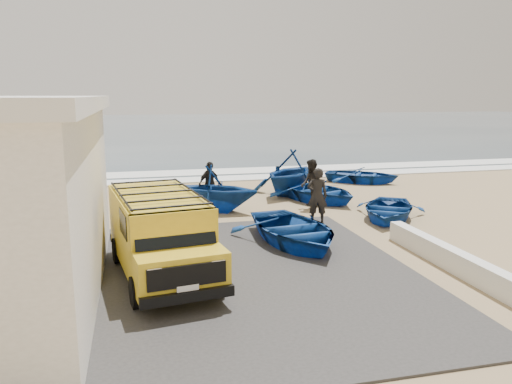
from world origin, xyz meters
TOP-DOWN VIEW (x-y plane):
  - ground at (0.00, 0.00)m, footprint 160.00×160.00m
  - slab at (-2.00, -2.00)m, footprint 12.00×10.00m
  - ocean at (0.00, 56.00)m, footprint 180.00×88.00m
  - surf_line at (0.00, 12.00)m, footprint 180.00×1.60m
  - surf_wash at (0.00, 14.50)m, footprint 180.00×2.20m
  - parapet at (5.00, -3.00)m, footprint 0.35×6.00m
  - van at (-2.11, -1.55)m, footprint 2.57×5.02m
  - boat_near_left at (1.81, 0.20)m, footprint 3.50×4.55m
  - boat_near_right at (5.97, 2.27)m, footprint 4.02×4.31m
  - boat_mid_left at (0.23, 4.93)m, footprint 4.34×4.19m
  - boat_mid_right at (4.62, 5.78)m, footprint 4.20×4.82m
  - boat_far_left at (3.96, 7.36)m, footprint 4.94×4.99m
  - boat_far_right at (8.36, 9.38)m, footprint 4.40×4.14m
  - fisherman_front at (3.35, 2.37)m, footprint 0.79×0.63m
  - fisherman_middle at (3.91, 4.53)m, footprint 0.87×1.04m
  - fisherman_back at (0.18, 5.88)m, footprint 1.11×0.89m

SIDE VIEW (x-z plane):
  - ground at x=0.00m, z-range 0.00..0.00m
  - ocean at x=0.00m, z-range 0.00..0.01m
  - surf_wash at x=0.00m, z-range 0.00..0.04m
  - slab at x=-2.00m, z-range 0.00..0.05m
  - surf_line at x=0.00m, z-range 0.00..0.06m
  - parapet at x=5.00m, z-range 0.00..0.55m
  - boat_near_right at x=5.97m, z-range 0.00..0.73m
  - boat_far_right at x=8.36m, z-range 0.00..0.74m
  - boat_mid_right at x=4.62m, z-range 0.00..0.83m
  - boat_near_left at x=1.81m, z-range 0.00..0.88m
  - boat_mid_left at x=0.23m, z-range 0.00..1.75m
  - fisherman_back at x=0.18m, z-range 0.00..1.77m
  - fisherman_front at x=3.35m, z-range 0.00..1.91m
  - fisherman_middle at x=3.91m, z-range 0.00..1.92m
  - boat_far_left at x=3.96m, z-range 0.00..1.99m
  - van at x=-2.11m, z-range 0.08..2.13m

